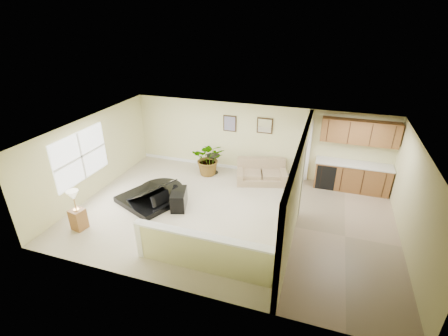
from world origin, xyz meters
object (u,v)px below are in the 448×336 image
(accent_table, at_px, (213,162))
(palm_plant, at_px, (209,159))
(small_plant, at_px, (293,179))
(lamp_stand, at_px, (77,213))
(piano, at_px, (148,181))
(piano_bench, at_px, (179,199))
(loveseat, at_px, (262,171))

(accent_table, bearing_deg, palm_plant, -125.55)
(small_plant, distance_m, lamp_stand, 6.70)
(palm_plant, relative_size, small_plant, 2.71)
(palm_plant, height_order, lamp_stand, palm_plant)
(palm_plant, bearing_deg, accent_table, 54.45)
(small_plant, height_order, lamp_stand, lamp_stand)
(accent_table, relative_size, small_plant, 1.42)
(accent_table, xyz_separation_m, small_plant, (2.84, 0.02, -0.24))
(piano, relative_size, palm_plant, 1.76)
(piano_bench, relative_size, loveseat, 0.42)
(piano, xyz_separation_m, lamp_stand, (-1.04, -1.92, -0.16))
(palm_plant, distance_m, lamp_stand, 4.69)
(loveseat, height_order, small_plant, loveseat)
(piano, distance_m, loveseat, 3.84)
(piano, xyz_separation_m, loveseat, (3.05, 2.32, -0.29))
(piano_bench, distance_m, accent_table, 2.50)
(small_plant, bearing_deg, accent_table, -179.66)
(piano_bench, xyz_separation_m, loveseat, (1.98, 2.44, 0.09))
(accent_table, relative_size, palm_plant, 0.52)
(loveseat, height_order, palm_plant, palm_plant)
(piano, relative_size, lamp_stand, 2.03)
(loveseat, distance_m, accent_table, 1.80)
(piano, height_order, piano_bench, piano)
(loveseat, relative_size, lamp_stand, 1.66)
(loveseat, bearing_deg, lamp_stand, -149.81)
(accent_table, bearing_deg, piano_bench, -94.36)
(piano, xyz_separation_m, piano_bench, (1.06, -0.11, -0.38))
(piano_bench, xyz_separation_m, palm_plant, (0.08, 2.34, 0.34))
(lamp_stand, bearing_deg, loveseat, 46.13)
(loveseat, relative_size, palm_plant, 1.44)
(piano, bearing_deg, lamp_stand, -95.22)
(accent_table, distance_m, lamp_stand, 4.86)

